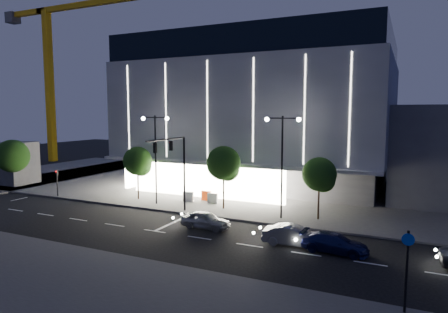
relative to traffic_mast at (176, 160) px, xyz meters
name	(u,v)px	position (x,y,z in m)	size (l,w,h in m)	color
ground	(145,223)	(-1.00, -3.34, -5.03)	(160.00, 160.00, 0.00)	black
sidewalk_museum	(285,182)	(4.00, 20.66, -4.95)	(70.00, 40.00, 0.15)	#474747
sidewalk_near	(85,291)	(4.00, -15.34, -4.95)	(70.00, 10.00, 0.15)	#474747
sidewalk_west	(11,179)	(-31.00, 6.66, -4.95)	(16.00, 50.00, 0.15)	#474747
museum	(267,113)	(1.98, 18.97, 4.25)	(30.00, 25.80, 18.00)	#4C4C51
traffic_mast	(176,160)	(0.00, 0.00, 0.00)	(0.33, 5.89, 7.07)	black
street_lamp_west	(155,146)	(-4.00, 2.66, 0.93)	(3.16, 0.36, 9.00)	black
street_lamp_east	(282,152)	(9.00, 2.66, 0.93)	(3.16, 0.36, 9.00)	black
ped_signal_far	(57,180)	(-16.00, 1.16, -3.14)	(0.22, 0.24, 3.00)	black
cycle_sign_pole	(407,267)	(19.00, -10.85, -2.74)	(0.56, 0.13, 4.00)	black
tower_crane	(52,51)	(-41.92, 24.66, 15.48)	(32.00, 2.00, 28.50)	gold
tree_left	(138,163)	(-6.97, 3.68, -0.99)	(3.02, 3.02, 5.72)	black
tree_mid	(224,165)	(3.03, 3.68, -0.69)	(3.25, 3.25, 6.15)	black
tree_right	(320,176)	(12.03, 3.68, -1.14)	(2.91, 2.91, 5.51)	black
car_lead	(206,220)	(4.28, -2.48, -4.34)	(1.62, 4.03, 1.37)	gray
car_second	(294,236)	(11.80, -3.55, -4.32)	(1.50, 4.31, 1.42)	#9D9FA4
car_third	(335,243)	(14.63, -3.73, -4.38)	(1.81, 4.45, 1.29)	#14184D
barrier_b	(188,197)	(-1.62, 4.90, -4.38)	(1.10, 0.25, 1.00)	silver
barrier_c	(206,196)	(-0.12, 6.05, -4.38)	(1.10, 0.25, 1.00)	#F5460D
barrier_d	(213,198)	(1.00, 5.30, -4.38)	(1.10, 0.25, 1.00)	white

